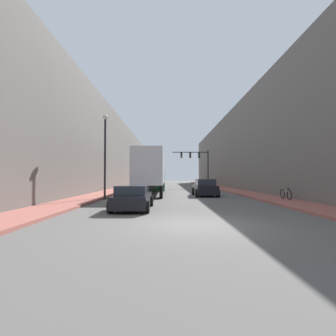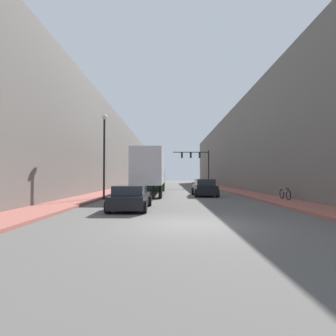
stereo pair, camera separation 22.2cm
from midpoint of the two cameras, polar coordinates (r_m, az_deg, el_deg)
ground_plane at (r=10.20m, az=4.58°, el=-12.14°), size 200.00×200.00×0.00m
sidewalk_right at (r=40.84m, az=11.72°, el=-4.24°), size 2.60×80.00×0.15m
sidewalk_left at (r=40.58m, az=-8.90°, el=-4.27°), size 2.60×80.00×0.15m
building_right at (r=42.05m, az=17.44°, el=3.82°), size 6.00×80.00×11.79m
building_left at (r=41.63m, az=-14.72°, el=3.53°), size 6.00×80.00×11.33m
semi_truck at (r=27.43m, az=-3.41°, el=-0.70°), size 2.59×14.29×4.23m
sedan_car at (r=14.76m, az=-7.67°, el=-6.42°), size 2.06×4.49×1.33m
suv_car at (r=24.81m, az=8.17°, el=-4.29°), size 2.11×4.65×1.57m
traffic_signal_gantry at (r=43.77m, az=6.87°, el=1.54°), size 6.00×0.35×6.14m
street_lamp at (r=21.36m, az=-13.43°, el=4.99°), size 0.44×0.44×6.76m
parked_bicycle at (r=20.98m, az=24.40°, el=-5.20°), size 0.44×1.82×0.86m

